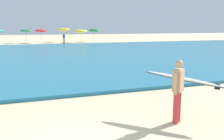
% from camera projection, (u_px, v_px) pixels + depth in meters
% --- Properties ---
extents(sea, '(120.00, 28.00, 0.14)m').
position_uv_depth(sea, '(34.00, 55.00, 21.77)').
color(sea, teal).
rests_on(sea, ground).
extents(surfer_with_board, '(1.67, 2.01, 1.73)m').
position_uv_depth(surfer_with_board, '(180.00, 84.00, 6.74)').
color(surfer_with_board, red).
rests_on(surfer_with_board, ground).
extents(beach_umbrella_3, '(1.73, 1.74, 2.20)m').
position_uv_depth(beach_umbrella_3, '(26.00, 31.00, 39.38)').
color(beach_umbrella_3, beige).
rests_on(beach_umbrella_3, ground).
extents(beach_umbrella_4, '(1.89, 1.91, 2.23)m').
position_uv_depth(beach_umbrella_4, '(41.00, 31.00, 39.68)').
color(beach_umbrella_4, beige).
rests_on(beach_umbrella_4, ground).
extents(beach_umbrella_5, '(2.04, 2.04, 2.36)m').
position_uv_depth(beach_umbrella_5, '(64.00, 30.00, 41.26)').
color(beach_umbrella_5, beige).
rests_on(beach_umbrella_5, ground).
extents(beach_umbrella_6, '(2.14, 2.15, 2.13)m').
position_uv_depth(beach_umbrella_6, '(81.00, 31.00, 40.83)').
color(beach_umbrella_6, beige).
rests_on(beach_umbrella_6, ground).
extents(beach_umbrella_7, '(2.00, 2.01, 2.29)m').
position_uv_depth(beach_umbrella_7, '(94.00, 30.00, 43.14)').
color(beach_umbrella_7, beige).
rests_on(beach_umbrella_7, ground).
extents(beachgoer_near_row_left, '(0.32, 0.20, 1.58)m').
position_uv_depth(beachgoer_near_row_left, '(64.00, 38.00, 38.61)').
color(beachgoer_near_row_left, '#383842').
rests_on(beachgoer_near_row_left, ground).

